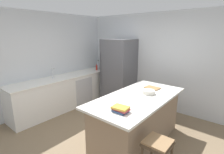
% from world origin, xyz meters
% --- Properties ---
extents(ground_plane, '(7.20, 7.20, 0.00)m').
position_xyz_m(ground_plane, '(0.00, 0.00, 0.00)').
color(ground_plane, '#7A664C').
extents(wall_rear, '(6.00, 0.10, 2.60)m').
position_xyz_m(wall_rear, '(0.00, 2.25, 1.30)').
color(wall_rear, silver).
rests_on(wall_rear, ground_plane).
extents(wall_left, '(0.10, 6.00, 2.60)m').
position_xyz_m(wall_left, '(-2.45, 0.00, 1.30)').
color(wall_left, silver).
rests_on(wall_left, ground_plane).
extents(counter_run_left, '(0.69, 3.10, 0.90)m').
position_xyz_m(counter_run_left, '(-2.07, 0.56, 0.45)').
color(counter_run_left, silver).
rests_on(counter_run_left, ground_plane).
extents(kitchen_island, '(1.01, 2.08, 0.92)m').
position_xyz_m(kitchen_island, '(0.34, 0.43, 0.47)').
color(kitchen_island, '#8E755B').
rests_on(kitchen_island, ground_plane).
extents(refrigerator, '(0.85, 0.78, 1.89)m').
position_xyz_m(refrigerator, '(-1.17, 1.82, 0.95)').
color(refrigerator, '#56565B').
rests_on(refrigerator, ground_plane).
extents(bar_stool, '(0.36, 0.36, 0.64)m').
position_xyz_m(bar_stool, '(1.05, -0.19, 0.52)').
color(bar_stool, '#473828').
rests_on(bar_stool, ground_plane).
extents(sink_faucet, '(0.15, 0.05, 0.30)m').
position_xyz_m(sink_faucet, '(-2.12, 0.21, 1.06)').
color(sink_faucet, silver).
rests_on(sink_faucet, counter_run_left).
extents(gin_bottle, '(0.08, 0.08, 0.28)m').
position_xyz_m(gin_bottle, '(-2.06, 2.00, 1.01)').
color(gin_bottle, '#8CB79E').
rests_on(gin_bottle, counter_run_left).
extents(olive_oil_bottle, '(0.06, 0.06, 0.28)m').
position_xyz_m(olive_oil_bottle, '(-2.09, 1.91, 1.01)').
color(olive_oil_bottle, olive).
rests_on(olive_oil_bottle, counter_run_left).
extents(soda_bottle, '(0.08, 0.08, 0.30)m').
position_xyz_m(soda_bottle, '(-2.01, 1.81, 1.02)').
color(soda_bottle, silver).
rests_on(soda_bottle, counter_run_left).
extents(hot_sauce_bottle, '(0.05, 0.05, 0.20)m').
position_xyz_m(hot_sauce_bottle, '(-1.99, 1.72, 0.98)').
color(hot_sauce_bottle, red).
rests_on(hot_sauce_bottle, counter_run_left).
extents(cookbook_stack, '(0.26, 0.20, 0.08)m').
position_xyz_m(cookbook_stack, '(0.48, -0.28, 0.97)').
color(cookbook_stack, '#334770').
rests_on(cookbook_stack, kitchen_island).
extents(mixing_bowl, '(0.24, 0.24, 0.07)m').
position_xyz_m(mixing_bowl, '(0.42, 0.69, 0.96)').
color(mixing_bowl, silver).
rests_on(mixing_bowl, kitchen_island).
extents(cutting_board, '(0.31, 0.24, 0.02)m').
position_xyz_m(cutting_board, '(0.32, 1.05, 0.93)').
color(cutting_board, '#9E7042').
rests_on(cutting_board, kitchen_island).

